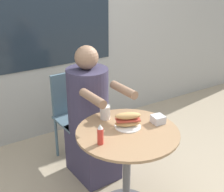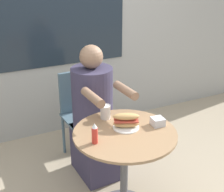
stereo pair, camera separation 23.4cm
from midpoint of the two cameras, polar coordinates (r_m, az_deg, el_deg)
The scene contains 8 objects.
storefront_wall at distance 3.38m, azimuth -7.99°, elevation 15.63°, with size 8.00×0.09×2.80m.
cafe_table at distance 2.36m, azimuth 5.19°, elevation -10.56°, with size 0.76×0.76×0.71m.
diner_chair at distance 3.08m, azimuth -3.70°, elevation -2.05°, with size 0.40×0.40×0.87m.
seated_diner at distance 2.80m, azimuth -0.84°, elevation -4.71°, with size 0.38×0.66×1.21m.
sandwich_on_plate at distance 2.30m, azimuth 5.52°, elevation -4.71°, with size 0.21×0.20×0.12m.
drink_cup at distance 2.42m, azimuth 1.55°, elevation -2.99°, with size 0.08×0.08×0.11m.
napkin_box at distance 2.38m, azimuth 11.17°, elevation -4.69°, with size 0.10×0.10×0.06m.
condiment_bottle at distance 2.09m, azimuth 0.04°, elevation -6.99°, with size 0.04×0.04×0.15m.
Camera 2 is at (-0.94, -1.72, 1.84)m, focal length 50.00 mm.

